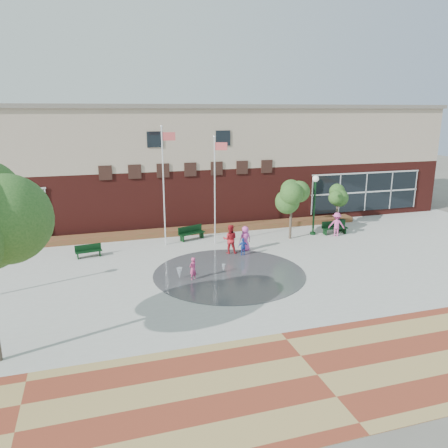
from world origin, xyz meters
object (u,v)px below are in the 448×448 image
object	(u,v)px
flagpole_right	(215,185)
trash_can	(342,225)
bench_left	(89,253)
child_splash	(193,269)
flagpole_left	(164,180)

from	to	relation	value
flagpole_right	trash_can	xyz separation A→B (m)	(9.85, 0.30, -3.57)
flagpole_right	bench_left	world-z (taller)	flagpole_right
flagpole_right	child_splash	world-z (taller)	flagpole_right
flagpole_left	child_splash	xyz separation A→B (m)	(0.32, -6.61, -3.75)
child_splash	flagpole_right	bearing A→B (deg)	-150.54
flagpole_left	trash_can	xyz separation A→B (m)	(13.09, -0.44, -3.92)
flagpole_right	bench_left	size ratio (longest dim) A/B	4.43
flagpole_right	bench_left	xyz separation A→B (m)	(-8.24, -0.42, -3.77)
flagpole_left	trash_can	world-z (taller)	flagpole_left
flagpole_left	flagpole_right	distance (m)	3.35
bench_left	flagpole_left	bearing A→B (deg)	4.99
child_splash	flagpole_left	bearing A→B (deg)	-121.28
bench_left	flagpole_right	bearing A→B (deg)	-5.16
flagpole_left	flagpole_right	world-z (taller)	flagpole_left
flagpole_right	bench_left	bearing A→B (deg)	-154.50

